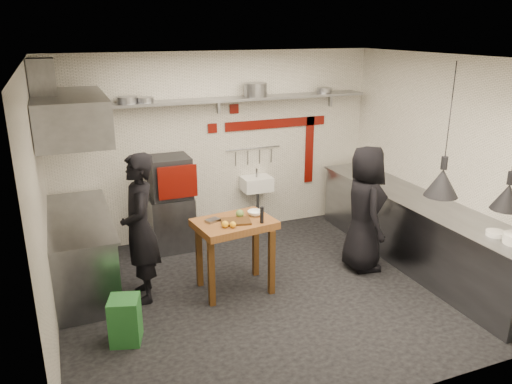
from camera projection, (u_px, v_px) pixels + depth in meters
name	position (u px, v px, depth m)	size (l,w,h in m)	color
floor	(273.00, 291.00, 6.20)	(5.00, 5.00, 0.00)	black
ceiling	(276.00, 59.00, 5.32)	(5.00, 5.00, 0.00)	beige
wall_back	(219.00, 146.00, 7.61)	(5.00, 0.04, 2.80)	silver
wall_front	(383.00, 258.00, 3.91)	(5.00, 0.04, 2.80)	silver
wall_left	(41.00, 212.00, 4.87)	(0.04, 4.20, 2.80)	silver
wall_right	(446.00, 163.00, 6.64)	(0.04, 4.20, 2.80)	silver
red_band_horiz	(276.00, 123.00, 7.84)	(1.70, 0.02, 0.14)	#600C05
red_band_vert	(309.00, 150.00, 8.20)	(0.14, 0.02, 1.10)	#600C05
red_tile_a	(234.00, 109.00, 7.50)	(0.14, 0.02, 0.14)	#600C05
red_tile_b	(212.00, 128.00, 7.47)	(0.14, 0.02, 0.14)	#600C05
back_shelf	(221.00, 100.00, 7.22)	(4.60, 0.34, 0.04)	slate
shelf_bracket_left	(84.00, 113.00, 6.71)	(0.04, 0.06, 0.24)	slate
shelf_bracket_mid	(218.00, 105.00, 7.39)	(0.04, 0.06, 0.24)	slate
shelf_bracket_right	(330.00, 99.00, 8.06)	(0.04, 0.06, 0.24)	slate
pan_far_left	(127.00, 100.00, 6.73)	(0.27, 0.27, 0.09)	slate
pan_mid_left	(145.00, 100.00, 6.82)	(0.24, 0.24, 0.07)	slate
stock_pot	(255.00, 90.00, 7.37)	(0.34, 0.34, 0.20)	slate
pan_right	(324.00, 90.00, 7.80)	(0.23, 0.23, 0.08)	slate
oven_stand	(171.00, 222.00, 7.30)	(0.62, 0.56, 0.80)	slate
combi_oven	(170.00, 176.00, 7.13)	(0.57, 0.53, 0.58)	black
oven_door	(178.00, 182.00, 6.87)	(0.55, 0.03, 0.46)	#600C05
oven_glass	(174.00, 182.00, 6.86)	(0.32, 0.01, 0.34)	black
hand_sink	(257.00, 184.00, 7.84)	(0.46, 0.34, 0.22)	white
sink_tap	(257.00, 173.00, 7.78)	(0.03, 0.03, 0.14)	slate
sink_drain	(258.00, 211.00, 7.94)	(0.06, 0.06, 0.66)	slate
utensil_rail	(253.00, 148.00, 7.79)	(0.02, 0.02, 0.90)	slate
counter_right	(417.00, 232.00, 6.82)	(0.70, 3.80, 0.90)	slate
counter_right_top	(421.00, 200.00, 6.67)	(0.76, 3.90, 0.03)	slate
small_bowl_right	(495.00, 233.00, 5.50)	(0.21, 0.21, 0.05)	white
counter_left	(82.00, 252.00, 6.22)	(0.70, 1.90, 0.90)	slate
counter_left_top	(78.00, 217.00, 6.07)	(0.76, 2.00, 0.03)	slate
extractor_hood	(71.00, 116.00, 5.70)	(0.78, 1.60, 0.50)	slate
hood_duct	(42.00, 82.00, 5.49)	(0.28, 0.28, 0.50)	slate
green_bin	(125.00, 320.00, 5.13)	(0.30, 0.30, 0.50)	#206027
prep_table	(235.00, 255.00, 6.11)	(0.92, 0.64, 0.92)	brown
cutting_board	(236.00, 221.00, 5.90)	(0.35, 0.24, 0.03)	#482B10
pepper_mill	(262.00, 215.00, 5.86)	(0.04, 0.04, 0.20)	black
lemon_a	(225.00, 224.00, 5.74)	(0.08, 0.08, 0.08)	#F0A218
lemon_b	(233.00, 225.00, 5.74)	(0.07, 0.07, 0.07)	#F0A218
veg_ball	(240.00, 214.00, 6.04)	(0.10, 0.10, 0.10)	olive
steel_tray	(213.00, 220.00, 5.93)	(0.17, 0.11, 0.03)	slate
bowl	(255.00, 213.00, 6.12)	(0.18, 0.18, 0.06)	white
heat_lamp_near	(448.00, 131.00, 5.18)	(0.36, 0.36, 1.42)	black
chef_left	(140.00, 229.00, 5.79)	(0.65, 0.43, 1.79)	black
chef_right	(365.00, 209.00, 6.57)	(0.82, 0.54, 1.69)	black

